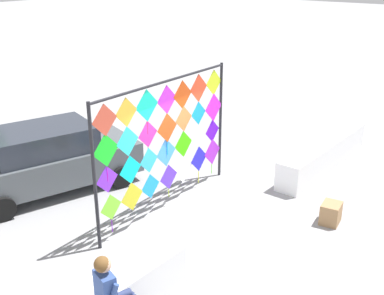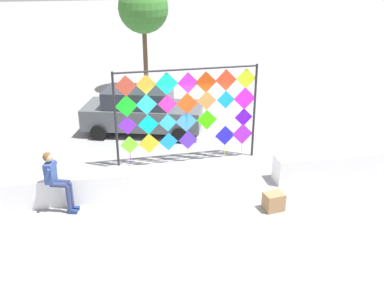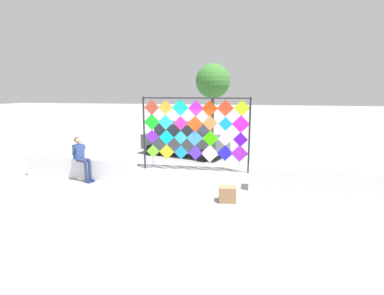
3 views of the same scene
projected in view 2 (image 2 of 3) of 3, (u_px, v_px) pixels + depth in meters
name	position (u px, v px, depth m)	size (l,w,h in m)	color
ground	(201.00, 181.00, 12.68)	(120.00, 120.00, 0.00)	gray
plaza_ledge_left	(46.00, 190.00, 11.41)	(4.25, 0.62, 0.76)	white
plaza_ledge_right	(345.00, 164.00, 12.83)	(4.25, 0.62, 0.76)	white
kite_display_rack	(188.00, 108.00, 13.19)	(4.34, 0.26, 2.99)	#232328
seated_vendor	(56.00, 177.00, 10.82)	(0.76, 0.57, 1.61)	navy
parked_car	(142.00, 111.00, 15.93)	(4.52, 2.88, 1.63)	#4C5156
cardboard_box_large	(274.00, 201.00, 11.16)	(0.48, 0.38, 0.46)	#9E754C
tree_broadleaf	(142.00, 9.00, 19.64)	(2.25, 2.25, 4.97)	brown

